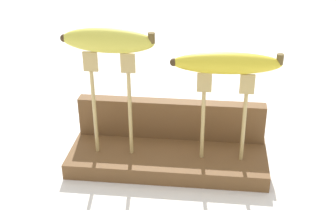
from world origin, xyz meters
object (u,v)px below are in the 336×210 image
fork_stand_right (224,109)px  wire_coil (113,133)px  banana_raised_left (108,40)px  banana_raised_right (227,63)px  fork_stand_left (111,96)px

fork_stand_right → wire_coil: 0.29m
banana_raised_left → wire_coil: bearing=104.4°
banana_raised_left → banana_raised_right: size_ratio=0.87×
wire_coil → banana_raised_left: bearing=-75.6°
fork_stand_right → banana_raised_right: size_ratio=0.90×
banana_raised_right → wire_coil: size_ratio=1.74×
fork_stand_left → banana_raised_right: 0.22m
fork_stand_right → wire_coil: (-0.23, 0.12, -0.13)m
fork_stand_left → banana_raised_left: (-0.00, 0.00, 0.10)m
fork_stand_right → banana_raised_left: size_ratio=1.03×
fork_stand_left → fork_stand_right: bearing=0.0°
fork_stand_left → banana_raised_left: size_ratio=1.21×
fork_stand_right → banana_raised_left: banana_raised_left is taller
fork_stand_left → wire_coil: 0.19m
wire_coil → banana_raised_right: bearing=-26.4°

